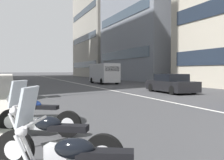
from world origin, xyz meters
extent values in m
cube|color=silver|center=(35.00, 0.00, 0.00)|extent=(110.00, 0.16, 0.01)
cube|color=black|center=(-0.08, 6.68, 0.71)|extent=(0.48, 0.67, 0.10)
ellipsoid|color=black|center=(0.08, 6.99, 0.77)|extent=(0.42, 0.52, 0.24)
cylinder|color=silver|center=(0.37, 7.43, 0.62)|extent=(0.18, 0.30, 0.64)
cylinder|color=silver|center=(0.27, 7.39, 1.07)|extent=(0.55, 0.30, 0.04)
sphere|color=silver|center=(0.35, 7.55, 0.95)|extent=(0.14, 0.14, 0.14)
cube|color=#B2BCC6|center=(0.32, 7.48, 1.25)|extent=(0.45, 0.30, 0.44)
cylinder|color=black|center=(1.81, 7.60, 0.33)|extent=(0.45, 0.62, 0.65)
cylinder|color=silver|center=(1.81, 7.60, 0.33)|extent=(0.28, 0.35, 0.33)
cylinder|color=black|center=(1.01, 6.32, 0.33)|extent=(0.45, 0.62, 0.65)
cylinder|color=silver|center=(1.01, 6.32, 0.33)|extent=(0.28, 0.35, 0.33)
cube|color=silver|center=(1.41, 6.96, 0.31)|extent=(0.42, 0.46, 0.28)
cube|color=black|center=(1.31, 6.81, 0.73)|extent=(0.52, 0.66, 0.10)
ellipsoid|color=black|center=(1.50, 7.10, 0.79)|extent=(0.45, 0.52, 0.24)
cylinder|color=silver|center=(1.71, 7.57, 0.63)|extent=(0.20, 0.29, 0.64)
cylinder|color=silver|center=(1.82, 7.50, 0.63)|extent=(0.20, 0.29, 0.64)
cylinder|color=silver|center=(1.72, 7.47, 1.09)|extent=(0.53, 0.35, 0.04)
sphere|color=silver|center=(1.82, 7.62, 0.97)|extent=(0.14, 0.14, 0.14)
cube|color=#B2BCC6|center=(1.78, 7.55, 1.27)|extent=(0.44, 0.33, 0.44)
cylinder|color=silver|center=(1.38, 6.65, 0.20)|extent=(0.44, 0.63, 0.16)
cylinder|color=black|center=(4.32, 7.67, 0.33)|extent=(0.45, 0.62, 0.65)
cylinder|color=silver|center=(4.32, 7.67, 0.33)|extent=(0.28, 0.35, 0.33)
cylinder|color=black|center=(3.50, 6.36, 0.33)|extent=(0.45, 0.62, 0.65)
cylinder|color=silver|center=(3.50, 6.36, 0.33)|extent=(0.28, 0.35, 0.33)
cube|color=silver|center=(3.91, 7.02, 0.31)|extent=(0.42, 0.46, 0.28)
cube|color=black|center=(3.82, 6.86, 0.73)|extent=(0.52, 0.66, 0.10)
ellipsoid|color=navy|center=(4.00, 7.16, 0.79)|extent=(0.45, 0.52, 0.24)
cylinder|color=silver|center=(4.22, 7.64, 0.63)|extent=(0.20, 0.29, 0.64)
cylinder|color=silver|center=(4.34, 7.57, 0.63)|extent=(0.20, 0.29, 0.64)
cylinder|color=silver|center=(4.24, 7.54, 1.09)|extent=(0.53, 0.35, 0.04)
sphere|color=silver|center=(4.33, 7.69, 0.97)|extent=(0.14, 0.14, 0.14)
cylinder|color=silver|center=(3.88, 6.70, 0.20)|extent=(0.44, 0.63, 0.16)
cube|color=black|center=(13.20, -3.28, 0.51)|extent=(4.44, 1.95, 0.73)
cube|color=black|center=(13.22, -3.28, 1.13)|extent=(2.17, 1.76, 0.50)
cylinder|color=black|center=(14.67, -2.46, 0.31)|extent=(0.62, 0.23, 0.62)
cylinder|color=black|center=(14.63, -4.16, 0.31)|extent=(0.62, 0.23, 0.62)
cylinder|color=black|center=(11.76, -2.40, 0.31)|extent=(0.62, 0.23, 0.62)
cylinder|color=black|center=(11.73, -4.11, 0.31)|extent=(0.62, 0.23, 0.62)
cube|color=#B7B7BC|center=(27.10, -2.97, 1.33)|extent=(5.40, 2.19, 2.22)
cube|color=black|center=(24.44, -3.03, 1.82)|extent=(0.08, 1.74, 0.56)
cylinder|color=black|center=(28.89, -2.00, 0.36)|extent=(0.73, 0.28, 0.72)
cylinder|color=black|center=(28.94, -3.87, 0.36)|extent=(0.73, 0.28, 0.72)
cylinder|color=black|center=(25.26, -2.08, 0.36)|extent=(0.73, 0.28, 0.72)
cylinder|color=black|center=(25.30, -3.95, 0.36)|extent=(0.73, 0.28, 0.72)
cube|color=#384756|center=(36.76, -9.39, 4.22)|extent=(19.02, 0.08, 1.50)
cube|color=#384756|center=(36.76, -9.39, 10.71)|extent=(19.02, 0.08, 1.50)
cube|color=gray|center=(61.00, -20.08, 19.20)|extent=(23.62, 21.29, 38.40)
cube|color=#2D3842|center=(61.00, -9.39, 3.07)|extent=(21.26, 0.08, 1.50)
cube|color=#2D3842|center=(61.00, -9.39, 9.68)|extent=(21.26, 0.08, 1.50)
cube|color=#2D3842|center=(61.00, -9.39, 16.28)|extent=(21.26, 0.08, 1.50)
camera|label=1|loc=(-2.74, 7.64, 1.65)|focal=41.12mm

